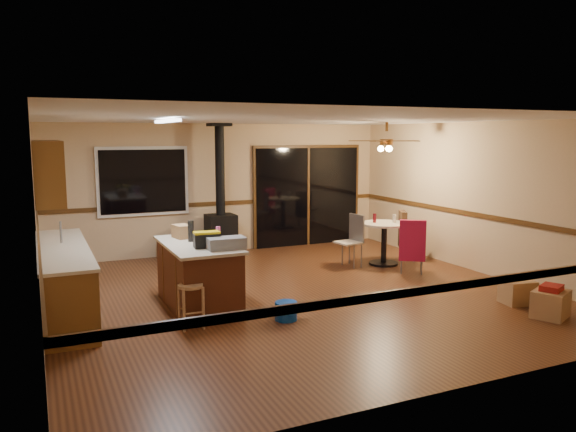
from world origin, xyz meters
TOP-DOWN VIEW (x-y plane):
  - floor at (0.00, 0.00)m, footprint 7.00×7.00m
  - ceiling at (0.00, 0.00)m, footprint 7.00×7.00m
  - wall_back at (0.00, 3.50)m, footprint 7.00×0.00m
  - wall_front at (0.00, -3.50)m, footprint 7.00×0.00m
  - wall_left at (-3.50, 0.00)m, footprint 0.00×7.00m
  - wall_right at (3.50, 0.00)m, footprint 0.00×7.00m
  - chair_rail at (0.00, 0.00)m, footprint 7.00×7.00m
  - window at (-1.60, 3.45)m, footprint 1.72×0.10m
  - sliding_door at (1.90, 3.45)m, footprint 2.52×0.10m
  - lower_cabinets at (-3.20, 0.50)m, footprint 0.60×3.00m
  - countertop at (-3.20, 0.50)m, footprint 0.64×3.04m
  - upper_cabinets at (-3.33, 0.70)m, footprint 0.35×2.00m
  - kitchen_island at (-1.50, 0.00)m, footprint 0.88×1.68m
  - wood_stove at (-0.20, 3.05)m, footprint 0.55×0.50m
  - ceiling_fan at (2.31, 1.12)m, footprint 0.24×0.24m
  - fluorescent_strip at (-1.80, 0.30)m, footprint 0.10×1.20m
  - toolbox_grey at (-1.26, -0.53)m, footprint 0.50×0.29m
  - toolbox_black at (-1.46, -0.33)m, footprint 0.35×0.21m
  - toolbox_yellow_lid at (-1.46, -0.33)m, footprint 0.35×0.21m
  - box_on_island at (-1.59, 0.49)m, footprint 0.26×0.32m
  - bottle_dark at (-1.55, 0.17)m, footprint 0.09×0.09m
  - bottle_pink at (-1.18, 0.07)m, footprint 0.08×0.08m
  - bottle_white at (-1.48, 0.43)m, footprint 0.07×0.07m
  - bar_stool at (-1.81, -0.80)m, footprint 0.37×0.37m
  - blue_bucket at (-0.63, -1.02)m, footprint 0.33×0.33m
  - dining_table at (2.31, 1.12)m, footprint 0.85×0.85m
  - glass_red at (2.16, 1.22)m, footprint 0.07×0.07m
  - glass_cream at (2.49, 1.07)m, footprint 0.07×0.07m
  - chair_left at (1.72, 1.23)m, footprint 0.46×0.45m
  - chair_near at (2.31, 0.27)m, footprint 0.61×0.62m
  - chair_right at (2.85, 1.25)m, footprint 0.60×0.58m
  - box_under_window at (-1.19, 3.10)m, footprint 0.46×0.37m
  - box_corner_a at (2.58, -2.34)m, footprint 0.59×0.55m
  - box_corner_b at (2.66, -1.72)m, footprint 0.47×0.42m
  - box_small_red at (2.58, -2.34)m, footprint 0.36×0.34m

SIDE VIEW (x-z plane):
  - floor at x=0.00m, z-range 0.00..0.00m
  - blue_bucket at x=-0.63m, z-range 0.00..0.24m
  - box_corner_b at x=2.66m, z-range 0.00..0.34m
  - box_corner_a at x=2.58m, z-range 0.00..0.36m
  - box_under_window at x=-1.19m, z-range 0.00..0.37m
  - bar_stool at x=-1.81m, z-range 0.00..0.55m
  - box_small_red at x=2.58m, z-range 0.36..0.43m
  - lower_cabinets at x=-3.20m, z-range 0.00..0.86m
  - kitchen_island at x=-1.50m, z-range 0.00..0.90m
  - dining_table at x=2.31m, z-range 0.14..0.92m
  - chair_left at x=1.72m, z-range 0.33..0.85m
  - chair_near at x=2.31m, z-range 0.25..0.95m
  - chair_right at x=2.85m, z-range 0.25..0.95m
  - wood_stove at x=-0.20m, z-range -0.53..1.99m
  - glass_cream at x=2.49m, z-range 0.78..0.93m
  - glass_red at x=2.16m, z-range 0.78..0.95m
  - countertop at x=-3.20m, z-range 0.86..0.90m
  - toolbox_grey at x=-1.26m, z-range 0.90..1.05m
  - bottle_white at x=-1.48m, z-range 0.90..1.08m
  - toolbox_black at x=-1.46m, z-range 0.90..1.09m
  - box_on_island at x=-1.59m, z-range 0.90..1.09m
  - bottle_pink at x=-1.18m, z-range 0.90..1.10m
  - chair_rail at x=0.00m, z-range 0.96..1.04m
  - bottle_dark at x=-1.55m, z-range 0.90..1.19m
  - sliding_door at x=1.90m, z-range 0.00..2.10m
  - toolbox_yellow_lid at x=-1.46m, z-range 1.09..1.11m
  - wall_back at x=0.00m, z-range -2.20..4.80m
  - wall_front at x=0.00m, z-range -2.20..4.80m
  - wall_left at x=-3.50m, z-range -2.20..4.80m
  - wall_right at x=3.50m, z-range -2.20..4.80m
  - window at x=-1.60m, z-range 0.84..2.16m
  - upper_cabinets at x=-3.33m, z-range 1.50..2.30m
  - ceiling_fan at x=2.31m, z-range 1.94..2.49m
  - fluorescent_strip at x=-1.80m, z-range 2.54..2.58m
  - ceiling at x=0.00m, z-range 2.60..2.60m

